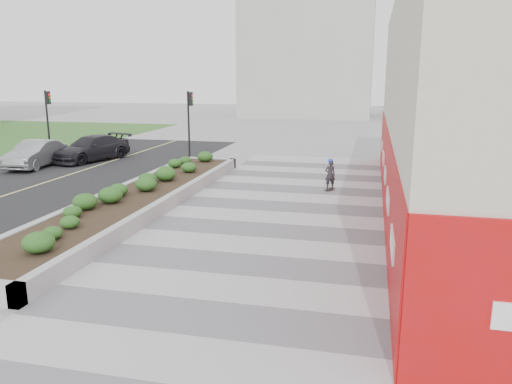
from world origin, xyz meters
TOP-DOWN VIEW (x-y plane):
  - ground at (0.00, 0.00)m, footprint 160.00×160.00m
  - walkway at (0.00, 3.00)m, footprint 8.00×36.00m
  - building at (6.98, 8.98)m, footprint 6.04×24.08m
  - planter at (-5.50, 7.00)m, footprint 3.00×18.00m
  - street at (-12.00, 7.00)m, footprint 10.00×40.00m
  - traffic_signal_near at (-7.23, 17.50)m, footprint 0.33×0.28m
  - traffic_signal_far at (-16.43, 17.00)m, footprint 0.33×0.28m
  - distant_bldg_north_l at (-5.00, 55.00)m, footprint 16.00×12.00m
  - distant_bldg_north_r at (15.00, 60.00)m, footprint 14.00×10.00m
  - manhole_cover at (0.50, 3.00)m, footprint 0.44×0.44m
  - skateboarder at (1.64, 11.51)m, footprint 0.56×0.75m
  - car_silver at (-15.16, 13.77)m, footprint 2.11×4.70m
  - car_dark at (-13.27, 16.50)m, footprint 3.54×5.60m

SIDE VIEW (x-z plane):
  - ground at x=0.00m, z-range 0.00..0.00m
  - street at x=-12.00m, z-range 0.00..0.00m
  - manhole_cover at x=0.50m, z-range 0.00..0.01m
  - walkway at x=0.00m, z-range 0.00..0.01m
  - planter at x=-5.50m, z-range -0.03..0.87m
  - skateboarder at x=1.64m, z-range 0.01..1.47m
  - car_silver at x=-15.16m, z-range 0.00..1.50m
  - car_dark at x=-13.27m, z-range 0.00..1.51m
  - traffic_signal_near at x=-7.23m, z-range 0.66..4.86m
  - traffic_signal_far at x=-16.43m, z-range 0.66..4.86m
  - building at x=6.98m, z-range -0.02..7.98m
  - distant_bldg_north_l at x=-5.00m, z-range 0.00..20.00m
  - distant_bldg_north_r at x=15.00m, z-range 0.00..24.00m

